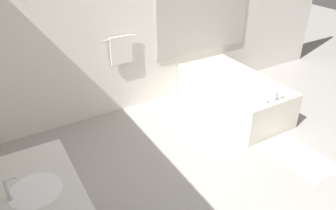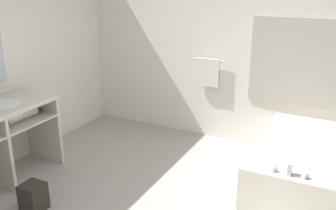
{
  "view_description": "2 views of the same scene",
  "coord_description": "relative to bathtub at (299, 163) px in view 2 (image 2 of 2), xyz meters",
  "views": [
    {
      "loc": [
        -1.94,
        -1.92,
        2.61
      ],
      "look_at": [
        -0.38,
        0.73,
        0.83
      ],
      "focal_mm": 35.0,
      "sensor_mm": 36.0,
      "label": 1
    },
    {
      "loc": [
        1.52,
        -2.63,
        2.27
      ],
      "look_at": [
        -0.24,
        0.81,
        0.92
      ],
      "focal_mm": 40.0,
      "sensor_mm": 36.0,
      "label": 2
    }
  ],
  "objects": [
    {
      "name": "waste_bin",
      "position": [
        -2.31,
        -1.68,
        -0.15
      ],
      "size": [
        0.22,
        0.22,
        0.29
      ],
      "color": "#2D2823",
      "rests_on": "ground_plane"
    },
    {
      "name": "wall_back_with_blinds",
      "position": [
        -1.09,
        0.9,
        1.05
      ],
      "size": [
        7.4,
        0.13,
        2.7
      ],
      "color": "white",
      "rests_on": "ground_plane"
    },
    {
      "name": "bathtub",
      "position": [
        0.0,
        0.0,
        0.0
      ],
      "size": [
        0.9,
        1.71,
        0.65
      ],
      "color": "silver",
      "rests_on": "ground_plane"
    }
  ]
}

